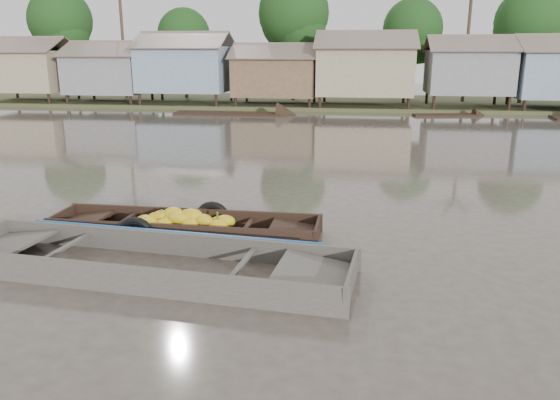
# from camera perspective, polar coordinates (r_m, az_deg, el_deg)

# --- Properties ---
(ground) EXTENTS (120.00, 120.00, 0.00)m
(ground) POSITION_cam_1_polar(r_m,az_deg,el_deg) (11.28, -3.71, -5.89)
(ground) COLOR #453D35
(ground) RESTS_ON ground
(riverbank) EXTENTS (120.00, 12.47, 10.22)m
(riverbank) POSITION_cam_1_polar(r_m,az_deg,el_deg) (42.16, 9.60, 13.87)
(riverbank) COLOR #384723
(riverbank) RESTS_ON ground
(banana_boat) EXTENTS (6.18, 1.68, 0.89)m
(banana_boat) POSITION_cam_1_polar(r_m,az_deg,el_deg) (12.67, -10.30, -2.77)
(banana_boat) COLOR black
(banana_boat) RESTS_ON ground
(viewer_boat) EXTENTS (8.01, 2.77, 0.63)m
(viewer_boat) POSITION_cam_1_polar(r_m,az_deg,el_deg) (10.78, -13.38, -6.97)
(viewer_boat) COLOR #403B36
(viewer_boat) RESTS_ON ground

